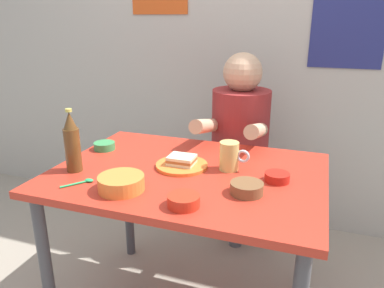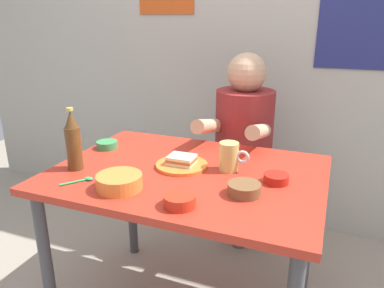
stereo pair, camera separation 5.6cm
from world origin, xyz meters
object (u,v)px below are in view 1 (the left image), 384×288
Objects in this scene: stool at (237,194)px; plate_orange at (182,165)px; dining_table at (188,191)px; condiment_bowl_brown at (247,188)px; sandwich at (182,160)px; person_seated at (240,127)px; beer_bottle at (72,143)px; beer_mug at (230,156)px.

stool is 0.73m from plate_orange.
condiment_bowl_brown is (0.27, -0.13, 0.12)m from dining_table.
sandwich reaches higher than stool.
person_seated is 0.77m from condiment_bowl_brown.
condiment_bowl_brown reaches higher than plate_orange.
person_seated is 2.75× the size of beer_bottle.
beer_bottle reaches higher than sandwich.
person_seated is at bearing 82.38° from dining_table.
beer_mug reaches higher than stool.
plate_orange is 2.00× the size of sandwich.
stool is at bearing 78.60° from plate_orange.
beer_mug is (0.08, -0.56, 0.45)m from stool.
dining_table is at bearing 19.29° from beer_bottle.
beer_mug reaches higher than condiment_bowl_brown.
beer_mug is at bearing -82.33° from stool.
beer_bottle is (-0.60, -0.22, 0.06)m from beer_mug.
condiment_bowl_brown is at bearing -76.10° from stool.
condiment_bowl_brown is (0.31, -0.16, -0.01)m from sandwich.
beer_mug is (0.08, -0.55, 0.03)m from person_seated.
person_seated is at bearing 78.39° from plate_orange.
stool is at bearing 103.90° from condiment_bowl_brown.
person_seated is (0.00, -0.01, 0.42)m from stool.
stool is at bearing 90.00° from person_seated.
beer_mug is 0.23m from condiment_bowl_brown.
stool is 0.63× the size of person_seated.
dining_table is at bearing -97.49° from stool.
beer_bottle is at bearing -159.83° from beer_mug.
beer_bottle is (-0.52, -0.78, 0.51)m from stool.
sandwich is 0.45m from beer_bottle.
person_seated is at bearing 104.10° from condiment_bowl_brown.
beer_mug is at bearing -82.18° from person_seated.
beer_bottle is at bearing -160.71° from dining_table.
plate_orange is 0.02m from sandwich.
sandwich is 0.87× the size of beer_mug.
person_seated reaches higher than sandwich.
condiment_bowl_brown is at bearing -26.98° from sandwich.
plate_orange is at bearing 153.02° from condiment_bowl_brown.
person_seated is at bearing 78.39° from sandwich.
sandwich is (-0.12, -0.59, 0.01)m from person_seated.
dining_table is 0.23m from beer_mug.
dining_table is 8.73× the size of beer_mug.
dining_table is at bearing 154.50° from condiment_bowl_brown.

